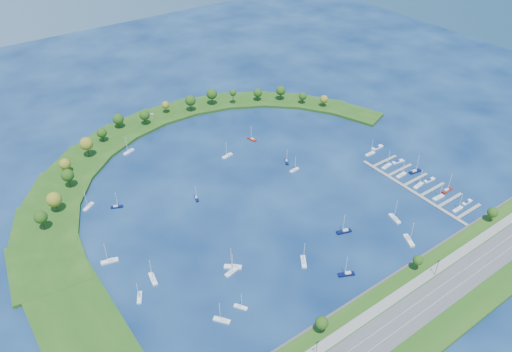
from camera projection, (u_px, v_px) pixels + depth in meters
ground at (254, 188)px, 309.76m from camera, size 700.00×700.00×0.00m
south_shoreline at (407, 314)px, 228.22m from camera, size 420.00×43.10×11.60m
breakwater at (153, 175)px, 319.28m from camera, size 286.74×247.64×2.00m
breakwater_trees at (160, 127)px, 351.01m from camera, size 234.18×90.55×14.95m
harbor_tower at (152, 116)px, 377.60m from camera, size 2.60×2.60×3.91m
dock_system at (419, 187)px, 309.88m from camera, size 24.28×82.00×1.60m
moored_boat_0 at (287, 161)px, 332.57m from camera, size 5.56×7.19×10.62m
moored_boat_1 at (252, 139)px, 356.19m from camera, size 3.96×7.81×11.06m
moored_boat_2 at (227, 155)px, 338.33m from camera, size 8.63×3.84×12.25m
moored_boat_3 at (294, 169)px, 324.50m from camera, size 7.34×2.68×10.55m
moored_boat_4 at (409, 240)px, 269.23m from camera, size 6.63×9.84×14.15m
moored_boat_5 at (89, 206)px, 293.21m from camera, size 8.18×6.54×12.19m
moored_boat_6 at (196, 198)px, 299.82m from camera, size 3.99×6.93×9.83m
moored_boat_7 at (232, 271)px, 250.30m from camera, size 8.78×4.06×12.46m
moored_boat_8 at (222, 320)px, 225.78m from camera, size 6.70×7.83×11.91m
moored_boat_9 at (304, 261)px, 256.04m from camera, size 7.07×8.69×13.01m
moored_boat_10 at (233, 266)px, 253.05m from camera, size 8.61×7.92×13.46m
moored_boat_11 at (153, 278)px, 246.31m from camera, size 3.94×9.22×13.13m
moored_boat_12 at (110, 261)px, 256.41m from camera, size 9.32×4.75×13.20m
moored_boat_13 at (117, 206)px, 293.12m from camera, size 7.37×4.95×10.60m
moored_boat_14 at (139, 297)px, 236.75m from camera, size 5.34×7.57×10.96m
moored_boat_15 at (129, 151)px, 342.41m from camera, size 8.91×5.28×12.66m
moored_boat_16 at (241, 306)px, 232.07m from camera, size 5.28×6.66×9.89m
moored_boat_17 at (395, 218)px, 284.07m from camera, size 4.53×9.36×13.27m
moored_boat_18 at (346, 274)px, 248.98m from camera, size 8.77×5.86×12.60m
moored_boat_19 at (344, 231)px, 275.13m from camera, size 9.13×5.10×12.93m
docked_boat_0 at (458, 209)px, 291.13m from camera, size 7.85×2.23×11.53m
docked_boat_1 at (467, 202)px, 296.81m from camera, size 7.75×2.22×1.58m
docked_boat_2 at (438, 197)px, 300.26m from camera, size 8.71×2.93×12.61m
docked_boat_3 at (447, 190)px, 306.24m from camera, size 8.78×2.74×12.80m
docked_boat_4 at (418, 185)px, 310.31m from camera, size 8.83×3.41×12.65m
docked_boat_5 at (429, 180)px, 315.23m from camera, size 8.58×2.91×1.72m
docked_boat_6 at (401, 175)px, 319.56m from camera, size 8.60×2.88×12.45m
docked_boat_7 at (415, 171)px, 322.83m from camera, size 9.09×3.73×12.98m
docked_boat_8 at (387, 166)px, 327.85m from camera, size 8.83×3.35×12.66m
docked_boat_9 at (398, 162)px, 332.53m from camera, size 9.05×3.88×1.79m
docked_boat_10 at (370, 153)px, 340.38m from camera, size 7.91×2.27×11.60m
docked_boat_11 at (377, 148)px, 346.93m from camera, size 9.64×2.85×1.96m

